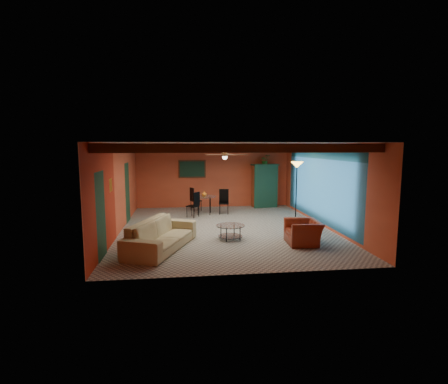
{
  "coord_description": "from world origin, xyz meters",
  "views": [
    {
      "loc": [
        -1.35,
        -10.7,
        2.63
      ],
      "look_at": [
        0.0,
        0.2,
        1.15
      ],
      "focal_mm": 27.57,
      "sensor_mm": 36.0,
      "label": 1
    }
  ],
  "objects": [
    {
      "name": "armchair",
      "position": [
        1.88,
        -1.99,
        0.32
      ],
      "size": [
        0.91,
        1.02,
        0.63
      ],
      "primitive_type": "imported",
      "rotation": [
        0.0,
        0.0,
        -1.63
      ],
      "color": "maroon",
      "rests_on": "ground"
    },
    {
      "name": "sofa",
      "position": [
        -1.89,
        -2.0,
        0.37
      ],
      "size": [
        1.87,
        2.73,
        0.74
      ],
      "primitive_type": "imported",
      "rotation": [
        0.0,
        0.0,
        1.19
      ],
      "color": "tan",
      "rests_on": "ground"
    },
    {
      "name": "room",
      "position": [
        0.0,
        0.11,
        2.36
      ],
      "size": [
        6.52,
        8.01,
        2.71
      ],
      "color": "#9B988B",
      "rests_on": "ground"
    },
    {
      "name": "floor_lamp",
      "position": [
        2.65,
        0.88,
        1.04
      ],
      "size": [
        0.47,
        0.47,
        2.09
      ],
      "primitive_type": null,
      "rotation": [
        0.0,
        0.0,
        0.1
      ],
      "color": "black",
      "rests_on": "ground"
    },
    {
      "name": "vase",
      "position": [
        -0.49,
        2.46,
        1.06
      ],
      "size": [
        0.25,
        0.25,
        0.2
      ],
      "primitive_type": "imported",
      "rotation": [
        0.0,
        0.0,
        0.39
      ],
      "color": "orange",
      "rests_on": "dining_table"
    },
    {
      "name": "ceiling_fan",
      "position": [
        0.0,
        0.0,
        2.36
      ],
      "size": [
        1.5,
        1.5,
        0.44
      ],
      "primitive_type": null,
      "color": "#472614",
      "rests_on": "ceiling"
    },
    {
      "name": "dining_table",
      "position": [
        -0.49,
        2.46,
        0.48
      ],
      "size": [
        2.08,
        2.08,
        0.96
      ],
      "primitive_type": null,
      "rotation": [
        0.0,
        0.0,
        -0.13
      ],
      "color": "white",
      "rests_on": "ground"
    },
    {
      "name": "armoire",
      "position": [
        2.2,
        3.7,
        0.9
      ],
      "size": [
        1.09,
        0.66,
        1.79
      ],
      "primitive_type": "cube",
      "rotation": [
        0.0,
        0.0,
        0.16
      ],
      "color": "brown",
      "rests_on": "ground"
    },
    {
      "name": "painting",
      "position": [
        -0.9,
        3.96,
        1.65
      ],
      "size": [
        1.05,
        0.03,
        0.65
      ],
      "primitive_type": "cube",
      "color": "black",
      "rests_on": "wall_back"
    },
    {
      "name": "coffee_table",
      "position": [
        -0.01,
        -1.32,
        0.21
      ],
      "size": [
        1.0,
        1.0,
        0.42
      ],
      "primitive_type": null,
      "rotation": [
        0.0,
        0.0,
        0.26
      ],
      "color": "white",
      "rests_on": "ground"
    },
    {
      "name": "potted_plant",
      "position": [
        2.2,
        3.7,
        2.02
      ],
      "size": [
        0.46,
        0.41,
        0.45
      ],
      "primitive_type": "imported",
      "rotation": [
        0.0,
        0.0,
        0.17
      ],
      "color": "#26661E",
      "rests_on": "armoire"
    }
  ]
}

